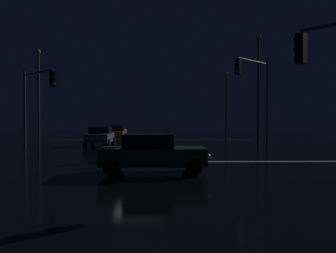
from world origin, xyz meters
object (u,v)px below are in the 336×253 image
(sedan_gray, at_px, (100,136))
(sedan_white, at_px, (117,131))
(traffic_signal_ne, at_px, (256,86))
(streetlamp_right_near, at_px, (258,81))
(traffic_signal_nw, at_px, (36,93))
(streetlamp_left_near, at_px, (38,89))
(sedan_green_crossing, at_px, (152,153))
(streetlamp_right_far, at_px, (226,99))
(sedan_orange, at_px, (116,133))

(sedan_gray, relative_size, sedan_white, 1.00)
(traffic_signal_ne, relative_size, streetlamp_right_near, 0.67)
(sedan_white, height_order, traffic_signal_ne, traffic_signal_ne)
(sedan_gray, distance_m, traffic_signal_ne, 13.03)
(traffic_signal_nw, bearing_deg, streetlamp_right_near, 20.15)
(streetlamp_right_near, bearing_deg, sedan_white, 145.69)
(traffic_signal_ne, height_order, streetlamp_left_near, streetlamp_left_near)
(sedan_green_crossing, relative_size, streetlamp_right_far, 0.51)
(streetlamp_right_near, bearing_deg, traffic_signal_ne, -106.44)
(traffic_signal_nw, height_order, traffic_signal_ne, traffic_signal_ne)
(sedan_gray, height_order, sedan_orange, same)
(sedan_white, distance_m, streetlamp_right_far, 15.96)
(sedan_orange, bearing_deg, traffic_signal_nw, -113.46)
(streetlamp_right_near, bearing_deg, traffic_signal_nw, -159.85)
(streetlamp_left_near, bearing_deg, sedan_white, 58.36)
(sedan_gray, bearing_deg, sedan_white, 90.61)
(sedan_orange, height_order, traffic_signal_ne, traffic_signal_ne)
(sedan_green_crossing, bearing_deg, streetlamp_left_near, 120.32)
(sedan_gray, height_order, traffic_signal_ne, traffic_signal_ne)
(sedan_gray, distance_m, sedan_green_crossing, 15.98)
(streetlamp_left_near, bearing_deg, sedan_green_crossing, -59.68)
(sedan_white, bearing_deg, streetlamp_right_far, 24.73)
(streetlamp_right_near, bearing_deg, sedan_gray, -167.96)
(sedan_white, height_order, streetlamp_left_near, streetlamp_left_near)
(sedan_white, xyz_separation_m, streetlamp_right_far, (14.00, 6.45, 4.16))
(traffic_signal_nw, xyz_separation_m, streetlamp_left_near, (-2.05, 6.55, 0.88))
(sedan_green_crossing, relative_size, streetlamp_right_near, 0.44)
(sedan_gray, distance_m, sedan_white, 12.51)
(sedan_orange, height_order, traffic_signal_nw, traffic_signal_nw)
(sedan_green_crossing, relative_size, streetlamp_left_near, 0.51)
(traffic_signal_ne, height_order, streetlamp_right_near, streetlamp_right_near)
(sedan_gray, relative_size, streetlamp_left_near, 0.51)
(streetlamp_left_near, bearing_deg, sedan_gray, -26.16)
(sedan_orange, distance_m, traffic_signal_ne, 15.76)
(streetlamp_right_far, distance_m, streetlamp_right_near, 16.02)
(sedan_orange, height_order, streetlamp_right_near, streetlamp_right_near)
(sedan_white, distance_m, traffic_signal_ne, 20.37)
(sedan_white, xyz_separation_m, streetlamp_left_near, (-5.89, -9.55, 4.12))
(sedan_white, distance_m, streetlamp_right_near, 17.63)
(sedan_orange, height_order, streetlamp_right_far, streetlamp_right_far)
(sedan_green_crossing, xyz_separation_m, streetlamp_left_near, (-10.67, 18.24, 4.12))
(sedan_gray, bearing_deg, streetlamp_right_near, 12.04)
(sedan_orange, bearing_deg, streetlamp_right_near, -15.36)
(sedan_white, xyz_separation_m, sedan_green_crossing, (4.78, -27.79, 0.00))
(sedan_white, relative_size, streetlamp_left_near, 0.51)
(sedan_green_crossing, xyz_separation_m, traffic_signal_ne, (7.33, 11.86, 3.80))
(sedan_green_crossing, height_order, traffic_signal_nw, traffic_signal_nw)
(sedan_green_crossing, bearing_deg, sedan_gray, 106.92)
(sedan_white, height_order, traffic_signal_nw, traffic_signal_nw)
(traffic_signal_nw, relative_size, streetlamp_left_near, 0.69)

